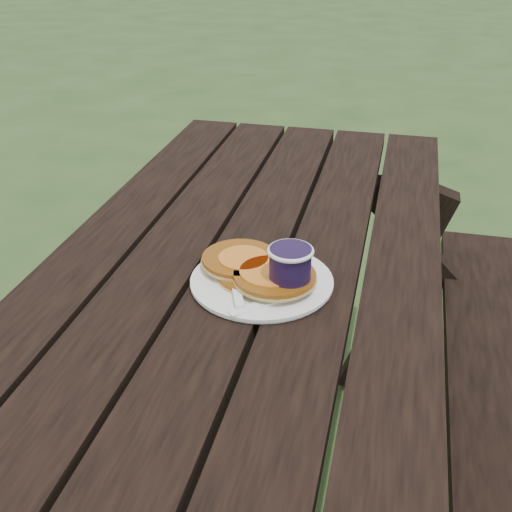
% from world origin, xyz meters
% --- Properties ---
extents(picnic_table, '(1.36, 1.80, 0.75)m').
position_xyz_m(picnic_table, '(0.00, 0.00, 0.37)').
color(picnic_table, black).
rests_on(picnic_table, ground).
extents(plate, '(0.33, 0.33, 0.01)m').
position_xyz_m(plate, '(0.06, -0.01, 0.76)').
color(plate, white).
rests_on(plate, picnic_table).
extents(pancake_stack, '(0.22, 0.19, 0.04)m').
position_xyz_m(pancake_stack, '(0.05, -0.01, 0.77)').
color(pancake_stack, '#8C4D0F').
rests_on(pancake_stack, plate).
extents(knife, '(0.14, 0.14, 0.00)m').
position_xyz_m(knife, '(0.10, -0.08, 0.76)').
color(knife, white).
rests_on(knife, plate).
extents(fork, '(0.09, 0.16, 0.01)m').
position_xyz_m(fork, '(0.02, -0.07, 0.77)').
color(fork, white).
rests_on(fork, plate).
extents(coffee_cup, '(0.08, 0.08, 0.09)m').
position_xyz_m(coffee_cup, '(0.11, -0.04, 0.80)').
color(coffee_cup, black).
rests_on(coffee_cup, picnic_table).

